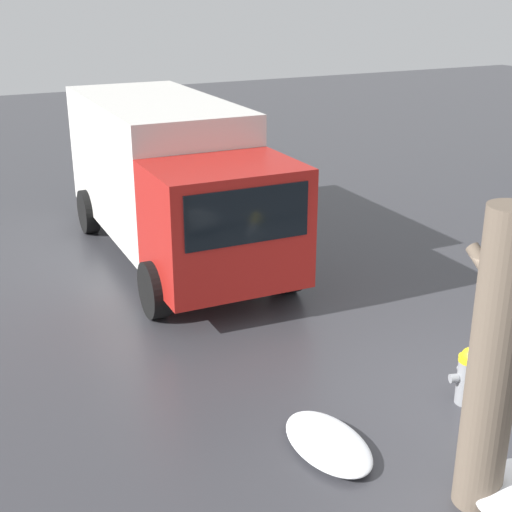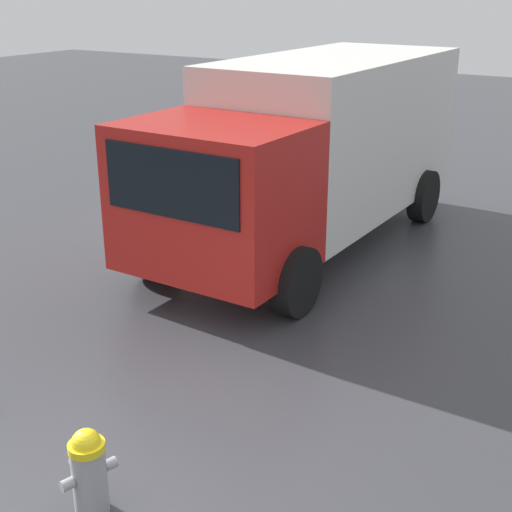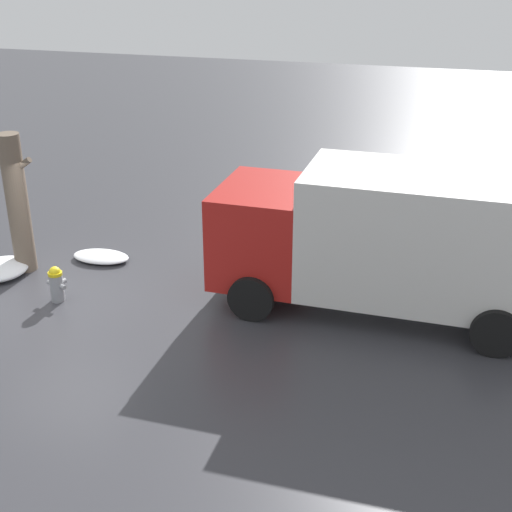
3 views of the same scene
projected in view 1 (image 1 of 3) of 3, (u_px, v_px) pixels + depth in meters
The scene contains 5 objects.
ground_plane at pixel (465, 402), 8.81m from camera, with size 60.00×60.00×0.00m, color #38383D.
fire_hydrant at pixel (468, 375), 8.67m from camera, with size 0.48×0.39×0.76m.
tree_trunk at pixel (493, 364), 6.58m from camera, with size 0.71×0.47×3.08m.
delivery_truck at pixel (169, 174), 13.15m from camera, with size 6.76×2.69×2.85m.
snow_pile_by_hydrant at pixel (328, 443), 7.89m from camera, with size 1.33×0.77×0.17m.
Camera 1 is at (-5.64, 5.70, 4.83)m, focal length 50.00 mm.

